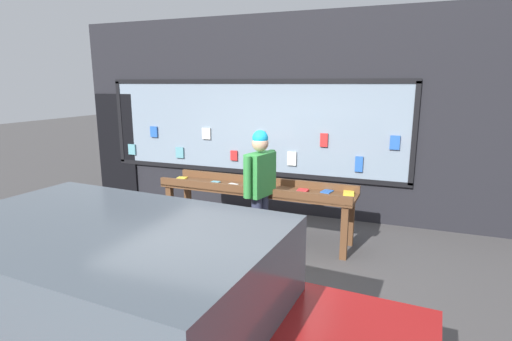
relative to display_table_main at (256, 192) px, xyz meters
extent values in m
plane|color=#474444|center=(0.00, -0.98, -0.72)|extent=(40.00, 40.00, 0.00)
cube|color=black|center=(0.00, 1.42, 1.01)|extent=(8.23, 0.20, 3.47)
cube|color=gray|center=(-0.66, 1.29, 0.81)|extent=(5.61, 0.03, 1.63)
cube|color=black|center=(-0.66, 1.29, 1.63)|extent=(5.69, 0.06, 0.08)
cube|color=black|center=(-0.66, 1.29, 0.00)|extent=(5.69, 0.06, 0.08)
cube|color=black|center=(-3.47, 1.29, 0.81)|extent=(0.08, 0.06, 1.63)
cube|color=black|center=(2.14, 1.29, 0.81)|extent=(0.08, 0.06, 1.63)
cube|color=#5999A5|center=(-3.20, 1.25, 0.27)|extent=(0.16, 0.03, 0.21)
cube|color=#2659B2|center=(-2.65, 1.25, 0.65)|extent=(0.16, 0.03, 0.21)
cube|color=#5999A5|center=(-2.07, 1.25, 0.27)|extent=(0.17, 0.03, 0.21)
cube|color=silver|center=(-1.48, 1.25, 0.67)|extent=(0.17, 0.03, 0.21)
cube|color=red|center=(-0.92, 1.25, 0.29)|extent=(0.13, 0.03, 0.18)
cube|color=#5999A5|center=(-0.39, 1.25, 0.66)|extent=(0.15, 0.03, 0.20)
cube|color=silver|center=(0.19, 1.25, 0.30)|extent=(0.16, 0.03, 0.24)
cube|color=red|center=(0.74, 1.25, 0.66)|extent=(0.13, 0.03, 0.23)
cube|color=#2659B2|center=(1.33, 1.25, 0.29)|extent=(0.13, 0.03, 0.26)
cube|color=#2659B2|center=(1.87, 1.25, 0.67)|extent=(0.15, 0.03, 0.22)
cube|color=black|center=(-3.61, 1.29, 0.33)|extent=(0.90, 0.04, 2.10)
cube|color=brown|center=(-1.37, -0.23, -0.35)|extent=(0.09, 0.09, 0.74)
cube|color=brown|center=(1.36, -0.30, -0.35)|extent=(0.09, 0.09, 0.74)
cube|color=brown|center=(-1.36, 0.29, -0.35)|extent=(0.09, 0.09, 0.74)
cube|color=brown|center=(1.37, 0.22, -0.35)|extent=(0.09, 0.09, 0.74)
cube|color=brown|center=(0.00, 0.00, 0.04)|extent=(2.95, 0.75, 0.04)
cube|color=brown|center=(-0.01, -0.31, 0.10)|extent=(2.93, 0.13, 0.12)
cube|color=brown|center=(0.01, 0.31, 0.10)|extent=(2.93, 0.13, 0.12)
cube|color=yellow|center=(-1.34, 0.07, 0.07)|extent=(0.19, 0.25, 0.02)
cube|color=#994CA5|center=(-1.04, -0.15, 0.08)|extent=(0.17, 0.20, 0.03)
cube|color=#5999A5|center=(-0.70, -0.03, 0.08)|extent=(0.14, 0.23, 0.03)
cube|color=silver|center=(-0.41, -0.02, 0.07)|extent=(0.19, 0.23, 0.02)
cube|color=silver|center=(-0.13, 0.03, 0.08)|extent=(0.16, 0.24, 0.03)
cube|color=red|center=(0.12, 0.05, 0.08)|extent=(0.15, 0.23, 0.03)
cube|color=#338C4C|center=(0.47, -0.18, 0.08)|extent=(0.16, 0.21, 0.03)
cube|color=red|center=(0.70, 0.03, 0.08)|extent=(0.15, 0.18, 0.03)
cube|color=#2659B2|center=(1.03, 0.16, 0.07)|extent=(0.17, 0.21, 0.02)
cube|color=yellow|center=(1.33, 0.16, 0.08)|extent=(0.17, 0.24, 0.03)
cylinder|color=#2D334C|center=(0.21, -0.55, -0.31)|extent=(0.14, 0.14, 0.82)
cylinder|color=#2D334C|center=(0.25, -0.39, -0.31)|extent=(0.14, 0.14, 0.82)
cube|color=#338C3F|center=(0.23, -0.47, 0.39)|extent=(0.32, 0.50, 0.58)
cylinder|color=#338C3F|center=(0.16, -0.75, 0.41)|extent=(0.09, 0.09, 0.55)
cylinder|color=#338C3F|center=(0.30, -0.18, 0.41)|extent=(0.09, 0.09, 0.55)
sphere|color=tan|center=(0.23, -0.47, 0.82)|extent=(0.22, 0.22, 0.22)
sphere|color=#19A5E0|center=(0.23, -0.47, 0.88)|extent=(0.21, 0.21, 0.21)
ellipsoid|color=white|center=(0.54, -0.79, -0.47)|extent=(0.25, 0.38, 0.22)
ellipsoid|color=black|center=(0.54, -0.79, -0.46)|extent=(0.25, 0.23, 0.23)
sphere|color=white|center=(0.53, -0.57, -0.42)|extent=(0.20, 0.20, 0.20)
cylinder|color=white|center=(0.56, -1.00, -0.43)|extent=(0.04, 0.10, 0.12)
cylinder|color=white|center=(0.59, -0.68, -0.65)|extent=(0.04, 0.04, 0.14)
cylinder|color=white|center=(0.48, -0.68, -0.65)|extent=(0.04, 0.04, 0.14)
cylinder|color=white|center=(0.60, -0.89, -0.65)|extent=(0.04, 0.04, 0.14)
cylinder|color=white|center=(0.49, -0.90, -0.65)|extent=(0.04, 0.04, 0.14)
cube|color=#A51919|center=(0.23, -3.42, -0.14)|extent=(4.24, 1.94, 0.55)
cube|color=#4C5660|center=(0.23, -3.42, 0.41)|extent=(2.41, 1.62, 0.56)
cylinder|color=black|center=(-1.08, -2.50, -0.42)|extent=(0.61, 0.22, 0.60)
camera|label=1|loc=(2.05, -5.37, 1.59)|focal=28.00mm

